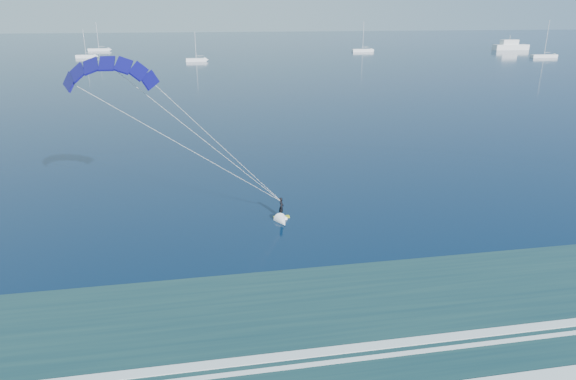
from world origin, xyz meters
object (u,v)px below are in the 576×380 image
(sailboat_2, at_px, (99,50))
(sailboat_5, at_px, (544,56))
(sailboat_3, at_px, (196,60))
(motor_yacht, at_px, (510,46))
(sailboat_4, at_px, (363,50))
(kitesurfer_rig, at_px, (208,143))
(sailboat_1, at_px, (86,56))

(sailboat_2, height_order, sailboat_5, sailboat_5)
(sailboat_3, bearing_deg, sailboat_2, 125.72)
(motor_yacht, bearing_deg, sailboat_3, -167.38)
(motor_yacht, distance_m, sailboat_4, 71.51)
(kitesurfer_rig, distance_m, sailboat_5, 199.77)
(motor_yacht, xyz_separation_m, sailboat_5, (-11.25, -40.36, -1.11))
(motor_yacht, xyz_separation_m, sailboat_1, (-187.14, -9.74, -1.13))
(sailboat_2, xyz_separation_m, sailboat_5, (176.75, -67.17, 0.01))
(sailboat_1, bearing_deg, sailboat_4, 5.55)
(kitesurfer_rig, height_order, sailboat_3, kitesurfer_rig)
(kitesurfer_rig, height_order, sailboat_4, kitesurfer_rig)
(motor_yacht, bearing_deg, sailboat_2, 171.88)
(sailboat_5, bearing_deg, sailboat_2, 159.19)
(sailboat_2, xyz_separation_m, sailboat_3, (42.67, -59.35, -0.01))
(motor_yacht, xyz_separation_m, sailboat_3, (-145.33, -32.53, -1.13))
(sailboat_1, height_order, sailboat_3, sailboat_1)
(kitesurfer_rig, xyz_separation_m, sailboat_4, (74.80, 188.89, -7.30))
(motor_yacht, distance_m, sailboat_1, 187.39)
(sailboat_2, bearing_deg, sailboat_1, -88.65)
(sailboat_1, distance_m, sailboat_3, 47.62)
(sailboat_3, xyz_separation_m, sailboat_4, (73.84, 34.03, 0.02))
(kitesurfer_rig, distance_m, motor_yacht, 237.81)
(sailboat_2, xyz_separation_m, sailboat_4, (116.51, -25.32, 0.00))
(kitesurfer_rig, bearing_deg, sailboat_5, 47.43)
(sailboat_2, relative_size, sailboat_3, 1.24)
(motor_yacht, height_order, sailboat_3, sailboat_3)
(sailboat_1, height_order, sailboat_2, sailboat_2)
(sailboat_1, xyz_separation_m, sailboat_4, (115.65, 11.24, 0.01))
(motor_yacht, distance_m, sailboat_2, 189.90)
(sailboat_3, bearing_deg, kitesurfer_rig, -90.36)
(motor_yacht, bearing_deg, sailboat_5, -105.57)
(kitesurfer_rig, relative_size, sailboat_3, 1.65)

